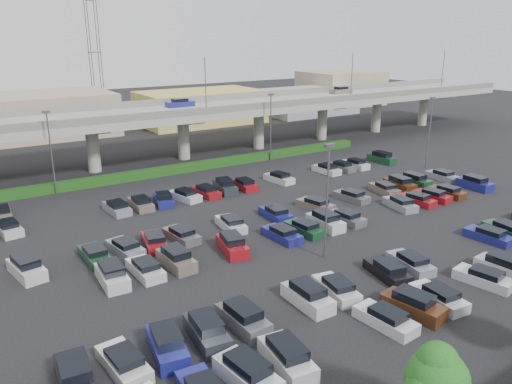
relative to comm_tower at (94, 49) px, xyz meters
The scene contains 7 objects.
ground 75.73m from the comm_tower, 93.09° to the right, with size 280.00×280.00×0.00m, color black.
overpass 43.08m from the comm_tower, 95.74° to the right, with size 150.00×13.00×15.80m.
hedge 51.42m from the comm_tower, 94.67° to the right, with size 66.00×1.60×1.10m, color #153A11.
parked_cars 79.71m from the comm_tower, 93.53° to the right, with size 63.05×41.66×1.67m.
light_poles 73.06m from the comm_tower, 96.44° to the right, with size 66.90×48.38×10.30m.
distant_buildings 18.96m from the comm_tower, 55.50° to the right, with size 138.00×24.00×9.00m.
comm_tower is the anchor object (origin of this frame).
Camera 1 is at (-26.86, -38.65, 19.02)m, focal length 35.00 mm.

